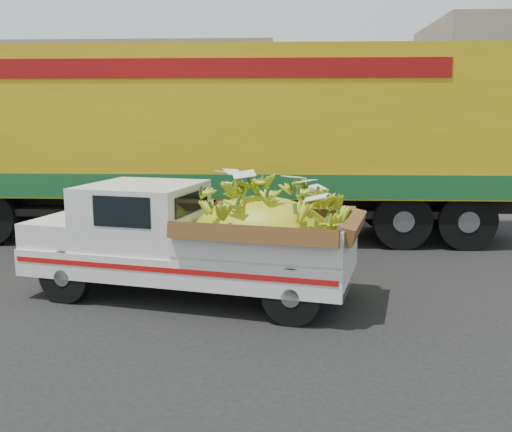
{
  "coord_description": "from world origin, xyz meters",
  "views": [
    {
      "loc": [
        1.47,
        -8.22,
        2.51
      ],
      "look_at": [
        1.05,
        -0.22,
        1.09
      ],
      "focal_mm": 40.0,
      "sensor_mm": 36.0,
      "label": 1
    }
  ],
  "objects": [
    {
      "name": "ground",
      "position": [
        0.0,
        0.0,
        0.0
      ],
      "size": [
        100.0,
        100.0,
        0.0
      ],
      "primitive_type": "plane",
      "color": "black",
      "rests_on": "ground"
    },
    {
      "name": "curb",
      "position": [
        0.0,
        5.95,
        0.07
      ],
      "size": [
        60.0,
        0.25,
        0.15
      ],
      "primitive_type": "cube",
      "color": "gray",
      "rests_on": "ground"
    },
    {
      "name": "sidewalk",
      "position": [
        0.0,
        8.05,
        0.07
      ],
      "size": [
        60.0,
        4.0,
        0.14
      ],
      "primitive_type": "cube",
      "color": "gray",
      "rests_on": "ground"
    },
    {
      "name": "building_left",
      "position": [
        -8.0,
        13.95,
        2.5
      ],
      "size": [
        18.0,
        6.0,
        5.0
      ],
      "primitive_type": "cube",
      "color": "gray",
      "rests_on": "ground"
    },
    {
      "name": "pickup_truck",
      "position": [
        0.49,
        -0.64,
        0.84
      ],
      "size": [
        4.72,
        2.58,
        1.57
      ],
      "rotation": [
        0.0,
        0.0,
        -0.22
      ],
      "color": "black",
      "rests_on": "ground"
    },
    {
      "name": "semi_trailer",
      "position": [
        0.2,
        3.5,
        2.12
      ],
      "size": [
        12.01,
        2.62,
        3.8
      ],
      "rotation": [
        0.0,
        0.0,
        0.01
      ],
      "color": "black",
      "rests_on": "ground"
    }
  ]
}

